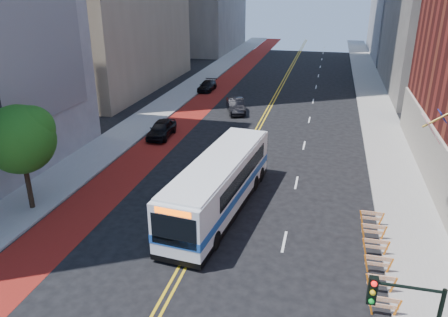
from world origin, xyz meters
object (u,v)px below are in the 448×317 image
object	(u,v)px
car_c	(207,86)
street_tree	(21,137)
car_a	(162,129)
transit_bus	(220,183)
car_b	(236,106)

from	to	relation	value
car_c	street_tree	bearing A→B (deg)	-92.78
car_c	car_a	bearing A→B (deg)	-86.71
transit_bus	car_a	bearing A→B (deg)	131.37
street_tree	transit_bus	world-z (taller)	street_tree
transit_bus	car_a	world-z (taller)	transit_bus
transit_bus	car_c	bearing A→B (deg)	113.22
street_tree	car_c	distance (m)	34.59
street_tree	car_a	xyz separation A→B (m)	(2.89, 15.12, -4.12)
transit_bus	car_b	distance (m)	22.45
car_b	car_c	bearing A→B (deg)	103.36
car_a	car_b	bearing A→B (deg)	60.36
transit_bus	car_c	world-z (taller)	transit_bus
street_tree	transit_bus	xyz separation A→B (m)	(11.62, 2.75, -3.06)
street_tree	car_a	world-z (taller)	street_tree
car_b	car_c	world-z (taller)	car_b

